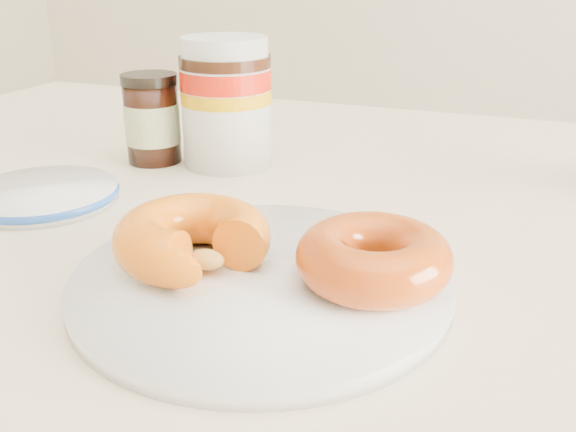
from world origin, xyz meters
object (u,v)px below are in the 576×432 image
(dining_table, at_px, (359,309))
(dark_jar, at_px, (152,120))
(nutella_jar, at_px, (226,97))
(donut_bitten, at_px, (193,238))
(blue_rim_saucer, at_px, (42,194))
(plate, at_px, (261,280))
(donut_whole, at_px, (374,258))

(dining_table, height_order, dark_jar, dark_jar)
(dark_jar, bearing_deg, nutella_jar, 14.63)
(donut_bitten, distance_m, blue_rim_saucer, 0.22)
(plate, height_order, blue_rim_saucer, blue_rim_saucer)
(donut_bitten, xyz_separation_m, blue_rim_saucer, (-0.21, 0.08, -0.02))
(plate, bearing_deg, dining_table, 76.35)
(dark_jar, distance_m, blue_rim_saucer, 0.16)
(donut_whole, xyz_separation_m, nutella_jar, (-0.22, 0.24, 0.04))
(dining_table, relative_size, blue_rim_saucer, 10.11)
(plate, height_order, donut_bitten, donut_bitten)
(dining_table, relative_size, plate, 5.49)
(plate, xyz_separation_m, donut_whole, (0.07, 0.01, 0.02))
(donut_whole, bearing_deg, plate, -169.36)
(dark_jar, xyz_separation_m, blue_rim_saucer, (-0.03, -0.15, -0.04))
(dining_table, xyz_separation_m, donut_whole, (0.04, -0.13, 0.11))
(dark_jar, relative_size, blue_rim_saucer, 0.69)
(dark_jar, bearing_deg, donut_bitten, -52.34)
(plate, xyz_separation_m, dark_jar, (-0.23, 0.23, 0.04))
(donut_bitten, height_order, nutella_jar, nutella_jar)
(donut_whole, relative_size, dark_jar, 1.06)
(dark_jar, bearing_deg, blue_rim_saucer, -100.15)
(dining_table, bearing_deg, blue_rim_saucer, -168.52)
(nutella_jar, height_order, dark_jar, nutella_jar)
(donut_bitten, height_order, blue_rim_saucer, donut_bitten)
(donut_whole, bearing_deg, donut_bitten, -172.36)
(blue_rim_saucer, bearing_deg, donut_bitten, -22.11)
(donut_whole, relative_size, nutella_jar, 0.75)
(dining_table, bearing_deg, nutella_jar, 148.78)
(plate, xyz_separation_m, blue_rim_saucer, (-0.25, 0.08, 0.00))
(donut_bitten, bearing_deg, donut_whole, 3.67)
(dining_table, distance_m, donut_bitten, 0.20)
(donut_whole, height_order, blue_rim_saucer, donut_whole)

